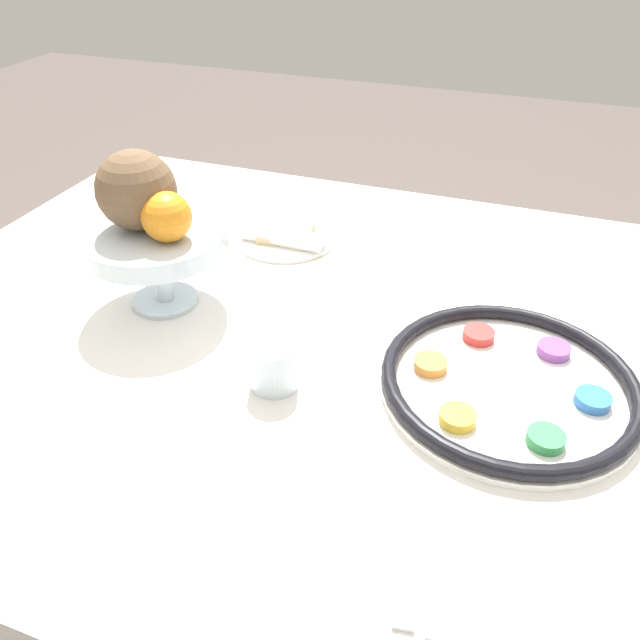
% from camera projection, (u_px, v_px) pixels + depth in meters
% --- Properties ---
extents(ground_plane, '(8.00, 8.00, 0.00)m').
position_uv_depth(ground_plane, '(332.00, 594.00, 1.34)').
color(ground_plane, '#564C47').
extents(dining_table, '(1.43, 1.06, 0.71)m').
position_uv_depth(dining_table, '(335.00, 486.00, 1.14)').
color(dining_table, white).
rests_on(dining_table, ground_plane).
extents(seder_plate, '(0.33, 0.33, 0.03)m').
position_uv_depth(seder_plate, '(508.00, 383.00, 0.81)').
color(seder_plate, white).
rests_on(seder_plate, dining_table).
extents(fruit_stand, '(0.22, 0.22, 0.13)m').
position_uv_depth(fruit_stand, '(156.00, 244.00, 0.93)').
color(fruit_stand, silver).
rests_on(fruit_stand, dining_table).
extents(orange_fruit, '(0.07, 0.07, 0.07)m').
position_uv_depth(orange_fruit, '(167.00, 217.00, 0.88)').
color(orange_fruit, orange).
rests_on(orange_fruit, fruit_stand).
extents(coconut, '(0.12, 0.12, 0.12)m').
position_uv_depth(coconut, '(136.00, 190.00, 0.90)').
color(coconut, brown).
rests_on(coconut, fruit_stand).
extents(bread_plate, '(0.19, 0.19, 0.02)m').
position_uv_depth(bread_plate, '(286.00, 236.00, 1.16)').
color(bread_plate, silver).
rests_on(bread_plate, dining_table).
extents(napkin_roll, '(0.15, 0.04, 0.04)m').
position_uv_depth(napkin_roll, '(283.00, 238.00, 1.13)').
color(napkin_roll, white).
rests_on(napkin_roll, dining_table).
extents(cup_near, '(0.07, 0.07, 0.07)m').
position_uv_depth(cup_near, '(274.00, 365.00, 0.82)').
color(cup_near, silver).
rests_on(cup_near, dining_table).
extents(fork_left, '(0.04, 0.18, 0.01)m').
position_uv_depth(fork_left, '(441.00, 552.00, 0.62)').
color(fork_left, silver).
rests_on(fork_left, dining_table).
extents(fork_right, '(0.05, 0.18, 0.01)m').
position_uv_depth(fork_right, '(412.00, 543.00, 0.63)').
color(fork_right, silver).
rests_on(fork_right, dining_table).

